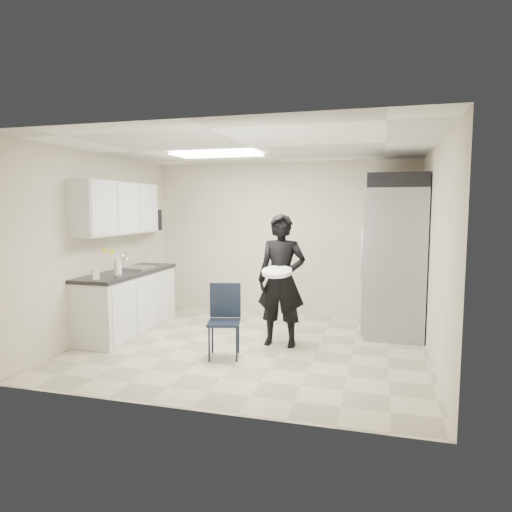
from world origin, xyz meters
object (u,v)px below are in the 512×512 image
(commercial_fridge, at_px, (394,261))
(folding_chair, at_px, (224,323))
(man_tuxedo, at_px, (281,280))
(lower_counter, at_px, (128,303))

(commercial_fridge, bearing_deg, folding_chair, -138.27)
(folding_chair, height_order, man_tuxedo, man_tuxedo)
(folding_chair, bearing_deg, man_tuxedo, 36.54)
(lower_counter, xyz_separation_m, man_tuxedo, (2.33, -0.04, 0.45))
(lower_counter, xyz_separation_m, commercial_fridge, (3.78, 1.07, 0.62))
(commercial_fridge, relative_size, folding_chair, 2.40)
(folding_chair, relative_size, man_tuxedo, 0.50)
(man_tuxedo, bearing_deg, lower_counter, -179.98)
(lower_counter, relative_size, folding_chair, 2.18)
(lower_counter, height_order, man_tuxedo, man_tuxedo)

